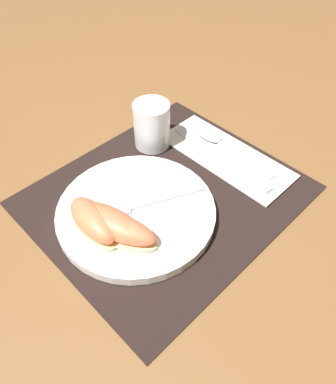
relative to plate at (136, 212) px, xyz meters
name	(u,v)px	position (x,y,z in m)	size (l,w,h in m)	color
ground_plane	(166,195)	(0.07, 0.00, -0.01)	(3.00, 3.00, 0.00)	brown
placemat	(166,194)	(0.07, 0.00, -0.01)	(0.42, 0.36, 0.00)	black
plate	(136,212)	(0.00, 0.00, 0.00)	(0.25, 0.25, 0.02)	white
juice_glass	(152,127)	(0.14, 0.11, 0.03)	(0.07, 0.07, 0.09)	silver
napkin	(226,156)	(0.21, -0.01, -0.01)	(0.10, 0.25, 0.00)	silver
knife	(222,159)	(0.19, -0.01, 0.00)	(0.03, 0.23, 0.01)	silver
spoon	(217,140)	(0.23, 0.03, 0.00)	(0.04, 0.19, 0.01)	silver
fork	(134,205)	(0.00, 0.01, 0.01)	(0.19, 0.10, 0.00)	silver
citrus_wedge_0	(93,221)	(-0.07, 0.01, 0.02)	(0.06, 0.11, 0.04)	#F4DB84
citrus_wedge_1	(110,224)	(-0.05, -0.01, 0.02)	(0.08, 0.14, 0.04)	#F4DB84
citrus_wedge_2	(116,228)	(-0.05, -0.02, 0.02)	(0.09, 0.14, 0.04)	#F4DB84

